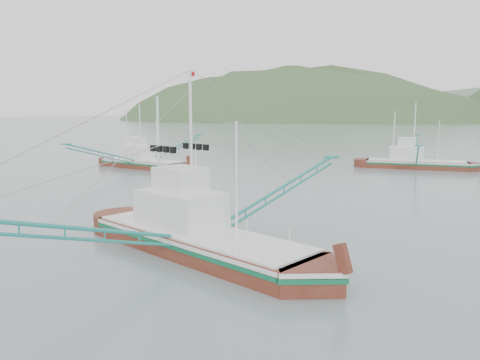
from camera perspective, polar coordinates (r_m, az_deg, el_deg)
The scene contains 5 objects.
ground at distance 32.87m, azimuth -5.81°, elevation -6.82°, with size 1200.00×1200.00×0.00m, color slate.
main_boat at distance 28.67m, azimuth -5.41°, elevation -4.90°, with size 16.65×29.01×11.84m.
bg_boat_left at distance 72.50m, azimuth -11.84°, elevation 2.62°, with size 14.73×26.56×10.74m.
bg_boat_far at distance 75.02m, azimuth 20.61°, elevation 2.78°, with size 14.94×25.75×10.59m.
headland_left at distance 433.55m, azimuth 5.96°, elevation 7.29°, with size 448.00×308.00×210.00m, color #36522A.
Camera 1 is at (20.12, -24.51, 8.65)m, focal length 35.00 mm.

